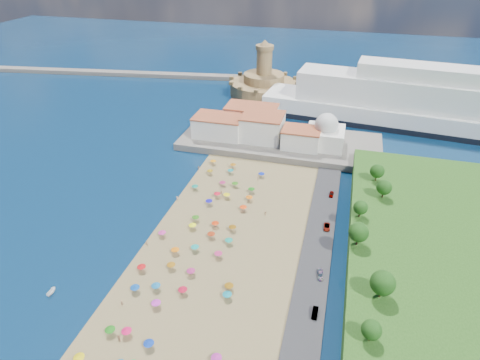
% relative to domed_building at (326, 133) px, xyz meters
% --- Properties ---
extents(ground, '(700.00, 700.00, 0.00)m').
position_rel_domed_building_xyz_m(ground, '(-30.00, -71.00, -8.97)').
color(ground, '#071938').
rests_on(ground, ground).
extents(terrace, '(90.00, 36.00, 3.00)m').
position_rel_domed_building_xyz_m(terrace, '(-20.00, 2.00, -7.47)').
color(terrace, '#59544C').
rests_on(terrace, ground).
extents(jetty, '(18.00, 70.00, 2.40)m').
position_rel_domed_building_xyz_m(jetty, '(-42.00, 37.00, -7.77)').
color(jetty, '#59544C').
rests_on(jetty, ground).
extents(breakwater, '(199.03, 34.77, 2.60)m').
position_rel_domed_building_xyz_m(breakwater, '(-140.00, 82.00, -7.67)').
color(breakwater, '#59544C').
rests_on(breakwater, ground).
extents(waterfront_buildings, '(57.00, 29.00, 11.00)m').
position_rel_domed_building_xyz_m(waterfront_buildings, '(-33.05, 2.64, -1.10)').
color(waterfront_buildings, silver).
rests_on(waterfront_buildings, terrace).
extents(domed_building, '(16.00, 16.00, 15.00)m').
position_rel_domed_building_xyz_m(domed_building, '(0.00, 0.00, 0.00)').
color(domed_building, silver).
rests_on(domed_building, terrace).
extents(fortress, '(40.00, 40.00, 32.40)m').
position_rel_domed_building_xyz_m(fortress, '(-42.00, 67.00, -2.29)').
color(fortress, '#9F844F').
rests_on(fortress, ground).
extents(cruise_ship, '(173.75, 42.74, 37.63)m').
position_rel_domed_building_xyz_m(cruise_ship, '(50.37, 39.45, 2.17)').
color(cruise_ship, black).
rests_on(cruise_ship, ground).
extents(beach_parasols, '(32.78, 114.46, 2.20)m').
position_rel_domed_building_xyz_m(beach_parasols, '(-31.44, -81.83, -6.83)').
color(beach_parasols, gray).
rests_on(beach_parasols, beach).
extents(beachgoers, '(35.31, 96.82, 1.87)m').
position_rel_domed_building_xyz_m(beachgoers, '(-34.64, -74.97, -7.86)').
color(beachgoers, tan).
rests_on(beachgoers, beach).
extents(moored_boats, '(12.93, 34.00, 1.45)m').
position_rel_domed_building_xyz_m(moored_boats, '(-56.70, -120.74, -8.28)').
color(moored_boats, white).
rests_on(moored_boats, ground).
extents(parked_cars, '(2.34, 81.60, 1.41)m').
position_rel_domed_building_xyz_m(parked_cars, '(6.00, -76.93, -7.64)').
color(parked_cars, gray).
rests_on(parked_cars, promenade).
extents(hillside_trees, '(13.38, 103.66, 7.80)m').
position_rel_domed_building_xyz_m(hillside_trees, '(18.29, -79.49, 1.16)').
color(hillside_trees, '#382314').
rests_on(hillside_trees, hillside).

